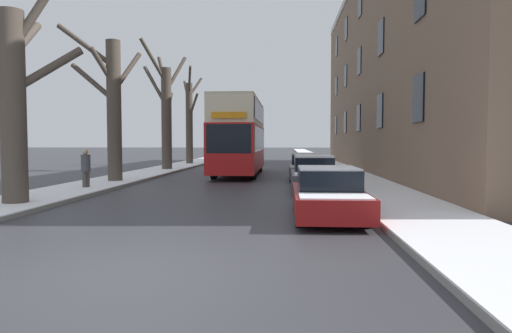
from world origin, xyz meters
The scene contains 14 objects.
ground_plane centered at (0.00, 0.00, 0.00)m, with size 320.00×320.00×0.00m, color #38383D.
sidewalk_left centered at (-6.13, 53.00, 0.08)m, with size 2.85×130.00×0.16m.
sidewalk_right centered at (6.13, 53.00, 0.08)m, with size 2.85×130.00×0.16m.
terrace_facade_right centered at (12.05, 25.16, 7.29)m, with size 9.10×40.20×14.57m.
bare_tree_left_0 centered at (-5.84, 6.86, 3.46)m, with size 3.09×2.89×7.85m.
bare_tree_left_1 centered at (-5.92, 14.90, 3.91)m, with size 3.64×2.80×7.71m.
bare_tree_left_2 centered at (-5.86, 24.63, 4.16)m, with size 3.05×3.20×8.97m.
bare_tree_left_3 centered at (-5.94, 32.94, 4.02)m, with size 1.78×3.45×8.37m.
double_decker_bus centered at (-0.35, 21.14, 2.57)m, with size 2.54×10.83×4.56m.
parked_car_0 centered at (3.62, 5.46, 0.63)m, with size 1.83×4.52×1.35m.
parked_car_1 centered at (3.62, 11.83, 0.68)m, with size 1.78×4.54×1.49m.
parked_car_2 centered at (3.62, 17.53, 0.66)m, with size 1.86×4.33×1.45m.
oncoming_van centered at (-2.04, 37.61, 1.23)m, with size 1.91×5.68×2.27m.
pedestrian_left_sidewalk centered at (-5.79, 11.56, 0.95)m, with size 0.38×0.38×1.73m.
Camera 1 is at (2.46, -6.81, 2.03)m, focal length 32.00 mm.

